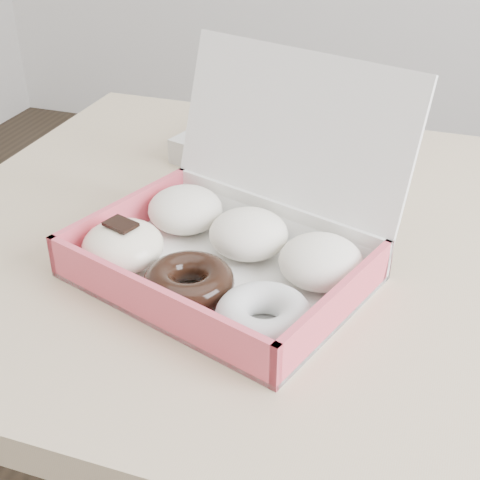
% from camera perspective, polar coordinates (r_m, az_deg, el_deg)
% --- Properties ---
extents(table, '(1.20, 0.80, 0.75)m').
position_cam_1_polar(table, '(0.87, 12.50, -5.21)').
color(table, tan).
rests_on(table, ground).
extents(donut_box, '(0.38, 0.36, 0.22)m').
position_cam_1_polar(donut_box, '(0.75, -1.04, -0.23)').
color(donut_box, white).
rests_on(donut_box, table).
extents(newspapers, '(0.28, 0.25, 0.04)m').
position_cam_1_polar(newspapers, '(1.02, 2.50, 7.76)').
color(newspapers, silver).
rests_on(newspapers, table).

